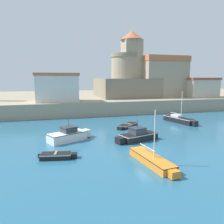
{
  "coord_description": "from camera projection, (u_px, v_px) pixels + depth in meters",
  "views": [
    {
      "loc": [
        -9.11,
        -18.98,
        7.0
      ],
      "look_at": [
        -0.49,
        11.87,
        2.0
      ],
      "focal_mm": 35.0,
      "sensor_mm": 36.0,
      "label": 1
    }
  ],
  "objects": [
    {
      "name": "ground_plane",
      "position": [
        149.0,
        150.0,
        21.56
      ],
      "size": [
        200.0,
        200.0,
        0.0
      ],
      "primitive_type": "plane",
      "color": "#28607F"
    },
    {
      "name": "quay_seawall",
      "position": [
        86.0,
        99.0,
        58.83
      ],
      "size": [
        120.0,
        40.0,
        2.62
      ],
      "primitive_type": "cube",
      "color": "gray",
      "rests_on": "ground"
    },
    {
      "name": "sailboat_orange_0",
      "position": [
        152.0,
        160.0,
        17.9
      ],
      "size": [
        1.96,
        6.0,
        4.55
      ],
      "color": "orange",
      "rests_on": "ground"
    },
    {
      "name": "dinghy_black_1",
      "position": [
        127.0,
        126.0,
        31.29
      ],
      "size": [
        3.81,
        3.46,
        0.54
      ],
      "color": "black",
      "rests_on": "ground"
    },
    {
      "name": "motorboat_white_2",
      "position": [
        69.0,
        135.0,
        24.58
      ],
      "size": [
        5.14,
        3.53,
        2.51
      ],
      "color": "white",
      "rests_on": "ground"
    },
    {
      "name": "dinghy_black_3",
      "position": [
        57.0,
        156.0,
        19.15
      ],
      "size": [
        3.38,
        1.62,
        0.55
      ],
      "color": "black",
      "rests_on": "ground"
    },
    {
      "name": "motorboat_black_4",
      "position": [
        137.0,
        136.0,
        24.64
      ],
      "size": [
        5.27,
        3.02,
        2.42
      ],
      "color": "black",
      "rests_on": "ground"
    },
    {
      "name": "sailboat_black_5",
      "position": [
        179.0,
        120.0,
        34.52
      ],
      "size": [
        2.78,
        6.23,
        4.97
      ],
      "color": "black",
      "rests_on": "ground"
    },
    {
      "name": "church",
      "position": [
        151.0,
        75.0,
        53.8
      ],
      "size": [
        14.74,
        14.92,
        14.9
      ],
      "color": "gray",
      "rests_on": "quay_seawall"
    },
    {
      "name": "fortress",
      "position": [
        126.0,
        83.0,
        51.64
      ],
      "size": [
        12.97,
        12.97,
        9.91
      ],
      "color": "gray",
      "rests_on": "quay_seawall"
    },
    {
      "name": "harbor_shed_near_wharf",
      "position": [
        201.0,
        87.0,
        49.92
      ],
      "size": [
        7.5,
        4.39,
        4.46
      ],
      "color": "#BCB29E",
      "rests_on": "quay_seawall"
    },
    {
      "name": "harbor_shed_mid_row",
      "position": [
        57.0,
        87.0,
        40.81
      ],
      "size": [
        8.02,
        4.92,
        5.31
      ],
      "color": "silver",
      "rests_on": "quay_seawall"
    }
  ]
}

